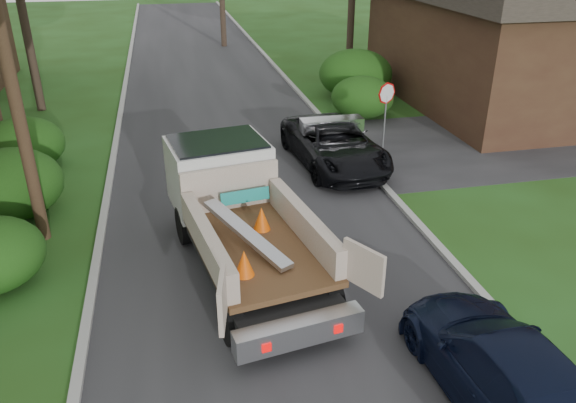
{
  "coord_description": "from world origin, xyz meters",
  "views": [
    {
      "loc": [
        -2.12,
        -8.55,
        7.12
      ],
      "look_at": [
        0.51,
        3.32,
        1.2
      ],
      "focal_mm": 35.0,
      "sensor_mm": 36.0,
      "label": 1
    }
  ],
  "objects_px": {
    "flatbed_truck": "(233,202)",
    "black_pickup": "(334,144)",
    "utility_pole": "(0,29)",
    "house_right": "(514,30)",
    "navy_suv": "(505,370)",
    "stop_sign": "(386,102)"
  },
  "relations": [
    {
      "from": "stop_sign",
      "to": "house_right",
      "type": "xyz_separation_m",
      "value": [
        7.8,
        5.0,
        1.38
      ]
    },
    {
      "from": "flatbed_truck",
      "to": "utility_pole",
      "type": "bearing_deg",
      "value": 150.8
    },
    {
      "from": "black_pickup",
      "to": "navy_suv",
      "type": "relative_size",
      "value": 1.11
    },
    {
      "from": "stop_sign",
      "to": "black_pickup",
      "type": "bearing_deg",
      "value": -158.15
    },
    {
      "from": "utility_pole",
      "to": "black_pickup",
      "type": "distance_m",
      "value": 10.21
    },
    {
      "from": "house_right",
      "to": "navy_suv",
      "type": "xyz_separation_m",
      "value": [
        -10.17,
        -16.5,
        -2.47
      ]
    },
    {
      "from": "flatbed_truck",
      "to": "navy_suv",
      "type": "height_order",
      "value": "flatbed_truck"
    },
    {
      "from": "house_right",
      "to": "navy_suv",
      "type": "distance_m",
      "value": 19.54
    },
    {
      "from": "utility_pole",
      "to": "house_right",
      "type": "distance_m",
      "value": 20.66
    },
    {
      "from": "utility_pole",
      "to": "flatbed_truck",
      "type": "relative_size",
      "value": 1.45
    },
    {
      "from": "stop_sign",
      "to": "house_right",
      "type": "bearing_deg",
      "value": 32.66
    },
    {
      "from": "utility_pole",
      "to": "navy_suv",
      "type": "relative_size",
      "value": 2.11
    },
    {
      "from": "flatbed_truck",
      "to": "black_pickup",
      "type": "xyz_separation_m",
      "value": [
        3.97,
        4.89,
        -0.62
      ]
    },
    {
      "from": "flatbed_truck",
      "to": "navy_suv",
      "type": "distance_m",
      "value": 6.87
    },
    {
      "from": "black_pickup",
      "to": "navy_suv",
      "type": "bearing_deg",
      "value": -95.86
    },
    {
      "from": "stop_sign",
      "to": "house_right",
      "type": "distance_m",
      "value": 9.37
    },
    {
      "from": "utility_pole",
      "to": "navy_suv",
      "type": "distance_m",
      "value": 12.04
    },
    {
      "from": "flatbed_truck",
      "to": "black_pickup",
      "type": "bearing_deg",
      "value": 41.78
    },
    {
      "from": "flatbed_truck",
      "to": "house_right",
      "type": "bearing_deg",
      "value": 28.62
    },
    {
      "from": "flatbed_truck",
      "to": "black_pickup",
      "type": "height_order",
      "value": "flatbed_truck"
    },
    {
      "from": "house_right",
      "to": "flatbed_truck",
      "type": "xyz_separation_m",
      "value": [
        -13.83,
        -10.72,
        -1.81
      ]
    },
    {
      "from": "stop_sign",
      "to": "navy_suv",
      "type": "height_order",
      "value": "stop_sign"
    }
  ]
}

